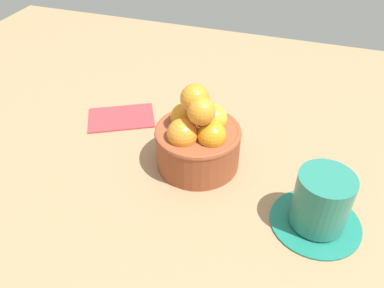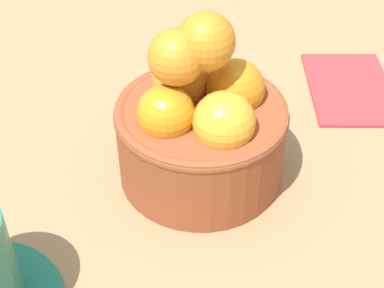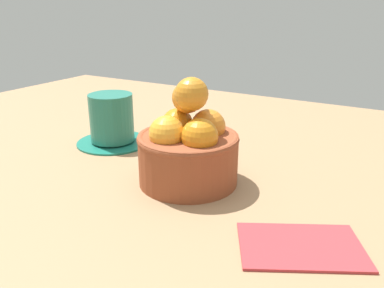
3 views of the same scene
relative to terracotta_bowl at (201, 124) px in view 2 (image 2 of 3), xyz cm
name	(u,v)px [view 2 (image 2 of 3)]	position (x,y,z in cm)	size (l,w,h in cm)	color
ground_plane	(200,185)	(-0.02, -0.03, -6.67)	(146.65, 109.54, 3.02)	#997551
terracotta_bowl	(201,124)	(0.00, 0.00, 0.00)	(13.58, 13.58, 14.48)	brown
folded_napkin	(350,87)	(17.70, -7.56, -4.86)	(12.28, 8.04, 0.60)	#B23338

